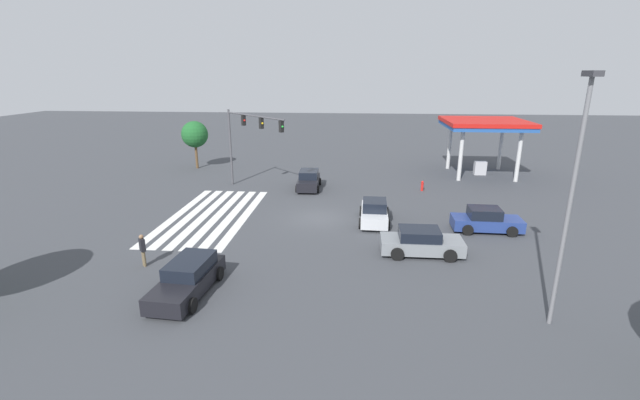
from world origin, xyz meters
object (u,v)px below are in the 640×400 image
Objects in this scene: car_0 at (309,180)px; pedestrian at (143,249)px; car_4 at (374,212)px; traffic_signal_mast at (247,132)px; tree_corner_c at (195,134)px; car_2 at (486,221)px; street_light_pole_a at (573,186)px; fire_hydrant at (422,186)px; car_1 at (421,242)px; car_3 at (188,278)px.

car_0 is 2.43× the size of pedestrian.
traffic_signal_mast is at bearing 56.88° from car_4.
car_2 is at bearing 56.63° from tree_corner_c.
traffic_signal_mast reaches higher than car_2.
street_light_pole_a is 20.49m from fire_hydrant.
pedestrian is at bearing -168.99° from car_1.
street_light_pole_a is at bearing -56.95° from car_1.
car_4 is at bearing 115.60° from car_1.
traffic_signal_mast reaches higher than pedestrian.
car_2 is 11.51m from street_light_pole_a.
car_3 is 13.39m from car_4.
car_1 is 0.91× the size of tree_corner_c.
pedestrian reaches higher than car_0.
car_0 is at bearing 144.30° from car_2.
car_0 is 0.99× the size of car_2.
pedestrian is at bearing 14.00° from tree_corner_c.
car_0 is 15.22m from car_1.
car_1 is 9.15m from street_light_pole_a.
street_light_pole_a is (18.38, 16.73, 0.72)m from traffic_signal_mast.
car_3 is 1.01× the size of tree_corner_c.
car_4 is 0.43× the size of street_light_pole_a.
street_light_pole_a is 36.11m from tree_corner_c.
car_3 is 22.62m from fire_hydrant.
car_4 is 2.43× the size of pedestrian.
tree_corner_c reaches higher than car_1.
fire_hydrant is at bearing 50.16° from traffic_signal_mast.
car_2 is at bearing -96.61° from car_4.
tree_corner_c is at bearing -107.46° from fire_hydrant.
pedestrian is (7.74, -12.01, 0.26)m from car_4.
street_light_pole_a reaches higher than car_1.
car_2 is 1.01× the size of car_4.
car_4 is (-0.98, -6.91, 0.02)m from car_2.
tree_corner_c is (-8.24, -7.58, -1.44)m from traffic_signal_mast.
car_3 reaches higher than car_1.
street_light_pole_a is at bearing 89.75° from car_3.
car_1 is 1.04× the size of car_2.
car_3 is at bearing -154.51° from car_1.
car_1 is at bearing 44.90° from tree_corner_c.
pedestrian is 2.00× the size of fire_hydrant.
car_0 is at bearing 34.22° from car_4.
tree_corner_c reaches higher than car_2.
traffic_signal_mast is at bearing 42.60° from tree_corner_c.
traffic_signal_mast is at bearing 156.26° from car_2.
car_0 is 17.32m from pedestrian.
street_light_pole_a is (19.59, 11.85, 4.92)m from car_0.
traffic_signal_mast is at bearing 38.34° from pedestrian.
pedestrian is at bearing -52.13° from traffic_signal_mast.
traffic_signal_mast is 1.48× the size of car_1.
pedestrian is (15.96, -6.72, 0.24)m from car_0.
car_0 is 9.78m from car_4.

